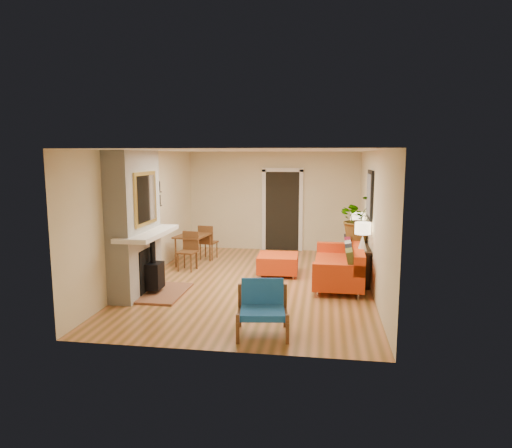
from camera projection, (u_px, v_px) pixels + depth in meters
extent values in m
plane|color=#C67E4C|center=(255.00, 282.00, 9.09)|extent=(6.50, 6.50, 0.00)
plane|color=white|center=(254.00, 151.00, 8.70)|extent=(6.50, 6.50, 0.00)
plane|color=beige|center=(273.00, 201.00, 12.07)|extent=(4.50, 0.00, 4.50)
plane|color=beige|center=(215.00, 253.00, 5.72)|extent=(4.50, 0.00, 4.50)
plane|color=beige|center=(145.00, 216.00, 9.22)|extent=(0.00, 6.50, 6.50)
plane|color=beige|center=(373.00, 220.00, 8.56)|extent=(0.00, 6.50, 6.50)
cube|color=black|center=(282.00, 211.00, 12.04)|extent=(0.88, 0.06, 2.10)
cube|color=white|center=(264.00, 211.00, 12.10)|extent=(0.10, 0.08, 2.18)
cube|color=white|center=(301.00, 211.00, 11.96)|extent=(0.10, 0.08, 2.18)
cube|color=white|center=(283.00, 170.00, 11.87)|extent=(1.08, 0.08, 0.10)
cube|color=black|center=(370.00, 195.00, 8.89)|extent=(0.04, 0.85, 0.95)
cube|color=slate|center=(369.00, 195.00, 8.89)|extent=(0.01, 0.70, 0.80)
cube|color=black|center=(153.00, 208.00, 9.54)|extent=(0.06, 0.95, 0.02)
cube|color=black|center=(152.00, 194.00, 9.50)|extent=(0.06, 0.95, 0.02)
cube|color=white|center=(133.00, 192.00, 8.13)|extent=(0.42, 1.50, 1.48)
cube|color=white|center=(136.00, 263.00, 8.33)|extent=(0.42, 1.50, 1.12)
cube|color=white|center=(148.00, 233.00, 8.21)|extent=(0.60, 1.68, 0.08)
cube|color=black|center=(147.00, 269.00, 8.31)|extent=(0.03, 0.72, 0.78)
cube|color=brown|center=(164.00, 293.00, 8.33)|extent=(0.75, 1.30, 0.04)
cube|color=black|center=(154.00, 276.00, 8.31)|extent=(0.30, 0.36, 0.48)
cylinder|color=black|center=(153.00, 252.00, 8.24)|extent=(0.10, 0.10, 0.40)
cube|color=gold|center=(145.00, 198.00, 8.11)|extent=(0.04, 0.95, 0.95)
cube|color=silver|center=(146.00, 198.00, 8.11)|extent=(0.01, 0.82, 0.82)
cylinder|color=silver|center=(318.00, 293.00, 8.21)|extent=(0.04, 0.04, 0.10)
cylinder|color=silver|center=(358.00, 295.00, 8.09)|extent=(0.04, 0.04, 0.10)
cylinder|color=silver|center=(321.00, 268.00, 10.07)|extent=(0.04, 0.04, 0.10)
cylinder|color=silver|center=(354.00, 269.00, 9.94)|extent=(0.04, 0.04, 0.10)
cube|color=#D24313|center=(338.00, 270.00, 9.05)|extent=(0.98, 2.17, 0.31)
cube|color=#D24313|center=(357.00, 254.00, 8.93)|extent=(0.26, 2.16, 0.36)
cube|color=#D24313|center=(339.00, 270.00, 8.05)|extent=(0.93, 0.21, 0.20)
cube|color=#D24313|center=(338.00, 248.00, 9.97)|extent=(0.93, 0.21, 0.20)
cube|color=#505524|center=(351.00, 261.00, 8.15)|extent=(0.22, 0.41, 0.43)
cube|color=black|center=(350.00, 256.00, 8.55)|extent=(0.22, 0.41, 0.43)
cube|color=#9E9F9A|center=(350.00, 252.00, 8.95)|extent=(0.22, 0.41, 0.43)
cube|color=maroon|center=(349.00, 248.00, 9.30)|extent=(0.22, 0.41, 0.43)
cube|color=black|center=(349.00, 244.00, 9.70)|extent=(0.22, 0.41, 0.43)
cylinder|color=silver|center=(260.00, 276.00, 9.42)|extent=(0.04, 0.04, 0.07)
cylinder|color=silver|center=(293.00, 277.00, 9.34)|extent=(0.04, 0.04, 0.07)
cylinder|color=silver|center=(264.00, 268.00, 10.09)|extent=(0.04, 0.04, 0.07)
cylinder|color=silver|center=(294.00, 269.00, 10.01)|extent=(0.04, 0.04, 0.07)
cube|color=#D24313|center=(278.00, 263.00, 9.68)|extent=(0.86, 0.86, 0.36)
cube|color=brown|center=(239.00, 316.00, 6.41)|extent=(0.14, 0.70, 0.05)
cube|color=brown|center=(238.00, 329.00, 6.12)|extent=(0.05, 0.05, 0.41)
cube|color=brown|center=(240.00, 305.00, 6.71)|extent=(0.05, 0.05, 0.65)
cube|color=brown|center=(286.00, 316.00, 6.40)|extent=(0.14, 0.70, 0.05)
cube|color=brown|center=(287.00, 329.00, 6.11)|extent=(0.05, 0.05, 0.41)
cube|color=brown|center=(285.00, 306.00, 6.70)|extent=(0.05, 0.05, 0.65)
cube|color=#1A5C9E|center=(262.00, 312.00, 6.40)|extent=(0.69, 0.65, 0.09)
cube|color=#1A5C9E|center=(262.00, 291.00, 6.64)|extent=(0.63, 0.24, 0.38)
cube|color=brown|center=(193.00, 235.00, 10.55)|extent=(0.76, 0.99, 0.04)
cylinder|color=brown|center=(176.00, 253.00, 10.31)|extent=(0.05, 0.05, 0.65)
cylinder|color=brown|center=(196.00, 254.00, 10.16)|extent=(0.05, 0.05, 0.65)
cylinder|color=brown|center=(191.00, 246.00, 11.04)|extent=(0.05, 0.05, 0.65)
cylinder|color=brown|center=(210.00, 247.00, 10.89)|extent=(0.05, 0.05, 0.65)
cube|color=brown|center=(187.00, 252.00, 9.99)|extent=(0.43, 0.43, 0.04)
cube|color=brown|center=(191.00, 240.00, 10.13)|extent=(0.38, 0.09, 0.42)
cylinder|color=brown|center=(178.00, 262.00, 9.92)|extent=(0.03, 0.03, 0.40)
cylinder|color=brown|center=(191.00, 263.00, 9.83)|extent=(0.03, 0.03, 0.40)
cylinder|color=brown|center=(184.00, 259.00, 10.21)|extent=(0.03, 0.03, 0.40)
cylinder|color=brown|center=(197.00, 260.00, 10.12)|extent=(0.03, 0.03, 0.40)
cube|color=brown|center=(209.00, 242.00, 11.10)|extent=(0.43, 0.43, 0.04)
cube|color=brown|center=(205.00, 234.00, 10.90)|extent=(0.38, 0.09, 0.42)
cylinder|color=brown|center=(200.00, 252.00, 11.04)|extent=(0.03, 0.03, 0.40)
cylinder|color=brown|center=(212.00, 252.00, 10.95)|extent=(0.03, 0.03, 0.40)
cylinder|color=brown|center=(205.00, 249.00, 11.33)|extent=(0.03, 0.03, 0.40)
cylinder|color=brown|center=(217.00, 250.00, 11.24)|extent=(0.03, 0.03, 0.40)
cube|color=black|center=(359.00, 245.00, 9.34)|extent=(0.34, 1.85, 0.05)
cube|color=black|center=(362.00, 272.00, 8.56)|extent=(0.30, 0.04, 0.68)
cube|color=black|center=(356.00, 253.00, 10.22)|extent=(0.30, 0.04, 0.68)
cone|color=white|center=(362.00, 243.00, 8.60)|extent=(0.18, 0.18, 0.30)
cylinder|color=white|center=(363.00, 233.00, 8.57)|extent=(0.03, 0.03, 0.06)
cylinder|color=#FFEABF|center=(363.00, 228.00, 8.55)|extent=(0.30, 0.30, 0.22)
cone|color=white|center=(357.00, 230.00, 10.03)|extent=(0.18, 0.18, 0.30)
cylinder|color=white|center=(357.00, 222.00, 10.01)|extent=(0.03, 0.03, 0.06)
cylinder|color=#FFEABF|center=(357.00, 218.00, 9.99)|extent=(0.30, 0.30, 0.22)
imported|color=#1E5919|center=(359.00, 218.00, 9.52)|extent=(1.11, 1.05, 0.97)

